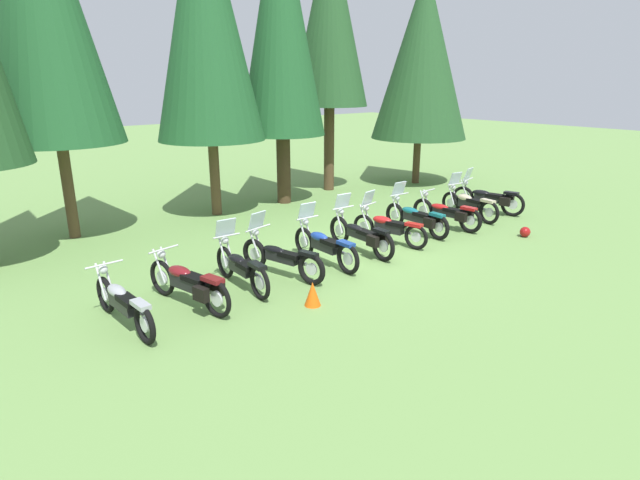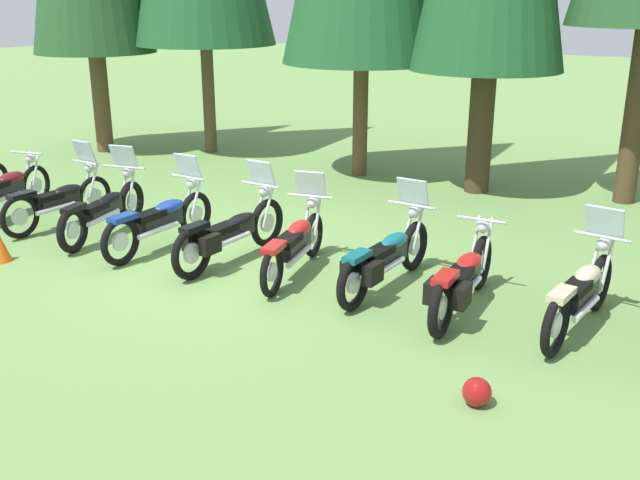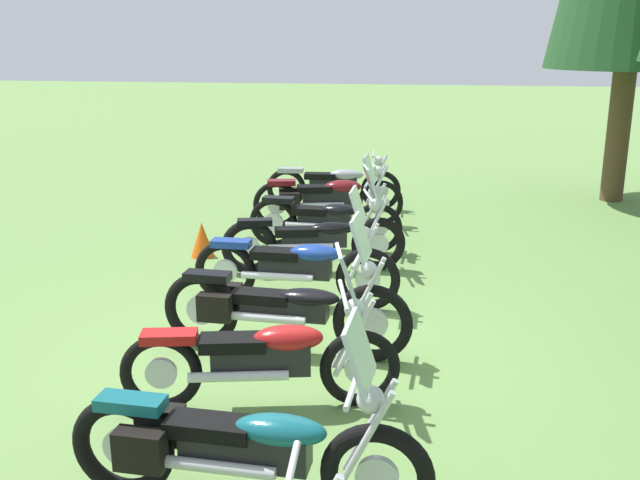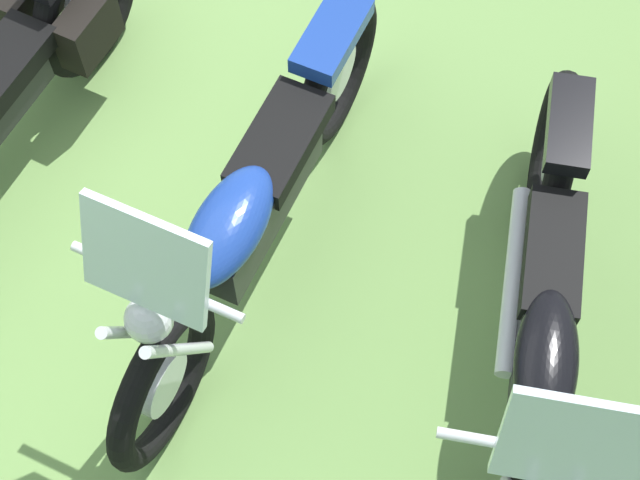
# 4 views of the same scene
# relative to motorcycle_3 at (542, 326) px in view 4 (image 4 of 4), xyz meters

# --- Properties ---
(ground_plane) EXTENTS (80.00, 80.00, 0.00)m
(ground_plane) POSITION_rel_motorcycle_3_xyz_m (2.46, 0.13, -0.45)
(ground_plane) COLOR #6B934C
(motorcycle_3) EXTENTS (0.88, 2.32, 1.36)m
(motorcycle_3) POSITION_rel_motorcycle_3_xyz_m (0.00, 0.00, 0.00)
(motorcycle_3) COLOR black
(motorcycle_3) RESTS_ON ground_plane
(motorcycle_4) EXTENTS (0.64, 2.34, 1.37)m
(motorcycle_4) POSITION_rel_motorcycle_3_xyz_m (1.23, -0.01, 0.03)
(motorcycle_4) COLOR black
(motorcycle_4) RESTS_ON ground_plane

